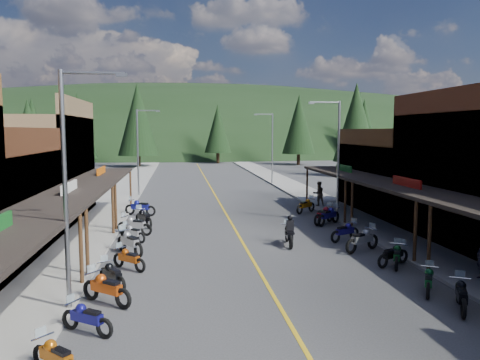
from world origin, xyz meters
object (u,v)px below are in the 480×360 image
object	(u,v)px
bike_west_11	(144,217)
bike_east_8	(362,239)
bike_west_3	(56,356)
pine_7	(32,125)
bike_west_4	(87,316)
pine_5	(359,122)
bike_west_7	(129,258)
pine_2	(138,119)
pine_8	(28,131)
streetlight_0	(69,180)
pine_10	(78,126)
bike_east_7	(393,254)
bike_east_11	(324,214)
bike_west_5	(106,287)
bike_west_12	(140,206)
streetlight_2	(336,155)
pine_11	(356,122)
shop_east_3	(408,178)
bike_west_10	(134,224)
streetlight_1	(139,148)
bike_west_9	(133,232)
bike_west_8	(130,241)
rider_on_bike	(289,233)
shop_west_3	(24,169)
pine_3	(218,129)
bike_east_9	(345,231)
bike_east_4	(461,294)
pine_1	(67,125)
pine_6	(434,129)
pedestrian_east_b	(319,193)
streetlight_3	(271,145)
bike_east_10	(329,215)
bike_east_5	(429,279)
pine_9	(364,129)
bike_east_12	(306,205)

from	to	relation	value
bike_west_11	bike_east_8	world-z (taller)	bike_east_8
bike_west_3	bike_west_11	size ratio (longest dim) A/B	0.84
pine_7	bike_west_4	size ratio (longest dim) A/B	6.51
pine_5	bike_west_7	size ratio (longest dim) A/B	7.21
pine_2	pine_8	world-z (taller)	pine_2
streetlight_0	pine_10	bearing A→B (deg)	101.16
bike_east_7	bike_east_11	size ratio (longest dim) A/B	0.84
bike_west_5	bike_west_7	size ratio (longest dim) A/B	1.16
bike_east_7	bike_west_12	bearing A→B (deg)	-165.90
bike_west_4	bike_east_11	world-z (taller)	bike_east_11
streetlight_2	bike_west_3	xyz separation A→B (m)	(-13.42, -18.29, -3.92)
pine_11	pine_8	bearing A→B (deg)	177.27
shop_east_3	bike_west_10	xyz separation A→B (m)	(-19.76, -5.67, -1.90)
bike_west_10	bike_west_7	bearing A→B (deg)	-149.54
streetlight_1	bike_west_9	world-z (taller)	streetlight_1
bike_west_8	bike_west_5	bearing A→B (deg)	-124.77
shop_east_3	rider_on_bike	size ratio (longest dim) A/B	4.78
pine_5	pine_10	bearing A→B (deg)	-157.07
bike_west_8	shop_west_3	bearing A→B (deg)	94.60
pine_2	pine_3	distance (m)	16.19
streetlight_0	bike_east_8	bearing A→B (deg)	26.28
pine_10	bike_west_5	xyz separation A→B (m)	(12.04, -55.52, -6.14)
bike_east_8	bike_east_9	distance (m)	2.24
bike_east_4	pine_1	bearing A→B (deg)	138.08
pine_6	pedestrian_east_b	distance (m)	63.46
streetlight_2	bike_east_9	distance (m)	6.86
bike_east_7	rider_on_bike	xyz separation A→B (m)	(-3.77, 4.27, 0.12)
shop_west_3	pine_5	distance (m)	77.38
pine_2	bike_west_9	bearing A→B (deg)	-85.71
bike_west_10	rider_on_bike	world-z (taller)	rider_on_bike
bike_west_5	pine_10	bearing A→B (deg)	51.55
pine_2	bike_west_10	distance (m)	53.04
shop_east_3	pine_10	distance (m)	50.24
pine_6	bike_east_9	distance (m)	73.81
pine_5	pine_8	world-z (taller)	pine_5
shop_west_3	pine_10	bearing A→B (deg)	96.22
streetlight_3	bike_west_11	distance (m)	25.71
pedestrian_east_b	pine_8	bearing A→B (deg)	-49.51
streetlight_1	bike_west_3	bearing A→B (deg)	-89.14
bike_east_9	bike_east_10	xyz separation A→B (m)	(0.56, 4.52, 0.07)
bike_east_5	pedestrian_east_b	xyz separation A→B (m)	(1.79, 19.71, 0.57)
shop_west_3	pine_8	bearing A→B (deg)	105.97
rider_on_bike	bike_west_9	bearing A→B (deg)	172.46
pine_9	bike_west_9	distance (m)	51.19
pine_2	bike_west_3	distance (m)	68.79
streetlight_2	pine_11	xyz separation A→B (m)	(13.05, 30.00, 2.73)
bike_east_5	bike_west_4	bearing A→B (deg)	-139.81
bike_west_9	pine_5	bearing A→B (deg)	12.60
bike_east_5	pine_2	bearing A→B (deg)	134.74
bike_west_4	bike_east_12	xyz separation A→B (m)	(12.06, 19.30, 0.07)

